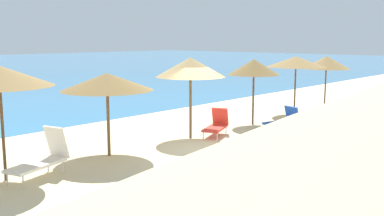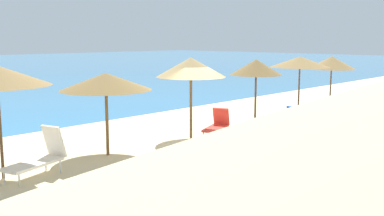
# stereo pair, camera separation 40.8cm
# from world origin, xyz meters

# --- Properties ---
(ground_plane) EXTENTS (160.00, 160.00, 0.00)m
(ground_plane) POSITION_xyz_m (0.00, 0.00, 0.00)
(ground_plane) COLOR beige
(beach_umbrella_3) EXTENTS (2.70, 2.70, 2.47)m
(beach_umbrella_3) POSITION_xyz_m (-2.64, 1.66, 2.21)
(beach_umbrella_3) COLOR brown
(beach_umbrella_3) RESTS_ON ground_plane
(beach_umbrella_4) EXTENTS (2.42, 2.42, 2.82)m
(beach_umbrella_4) POSITION_xyz_m (0.75, 1.47, 2.48)
(beach_umbrella_4) COLOR brown
(beach_umbrella_4) RESTS_ON ground_plane
(beach_umbrella_5) EXTENTS (2.08, 2.08, 2.64)m
(beach_umbrella_5) POSITION_xyz_m (4.29, 1.27, 2.32)
(beach_umbrella_5) COLOR brown
(beach_umbrella_5) RESTS_ON ground_plane
(beach_umbrella_6) EXTENTS (2.67, 2.67, 2.65)m
(beach_umbrella_6) POSITION_xyz_m (7.62, 1.26, 2.41)
(beach_umbrella_6) COLOR brown
(beach_umbrella_6) RESTS_ON ground_plane
(beach_umbrella_7) EXTENTS (2.32, 2.32, 2.58)m
(beach_umbrella_7) POSITION_xyz_m (10.51, 1.17, 2.26)
(beach_umbrella_7) COLOR brown
(beach_umbrella_7) RESTS_ON ground_plane
(lounge_chair_0) EXTENTS (1.48, 1.01, 0.88)m
(lounge_chair_0) POSITION_xyz_m (4.18, -0.22, 0.36)
(lounge_chair_0) COLOR blue
(lounge_chair_0) RESTS_ON ground_plane
(lounge_chair_2) EXTENTS (1.54, 1.09, 0.96)m
(lounge_chair_2) POSITION_xyz_m (1.65, 1.03, 0.40)
(lounge_chair_2) COLOR red
(lounge_chair_2) RESTS_ON ground_plane
(lounge_chair_3) EXTENTS (1.76, 1.04, 1.23)m
(lounge_chair_3) POSITION_xyz_m (-5.03, 1.20, 0.51)
(lounge_chair_3) COLOR white
(lounge_chair_3) RESTS_ON ground_plane
(cooler_box) EXTENTS (0.37, 0.48, 0.38)m
(cooler_box) POSITION_xyz_m (2.44, -1.91, 0.19)
(cooler_box) COLOR red
(cooler_box) RESTS_ON ground_plane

